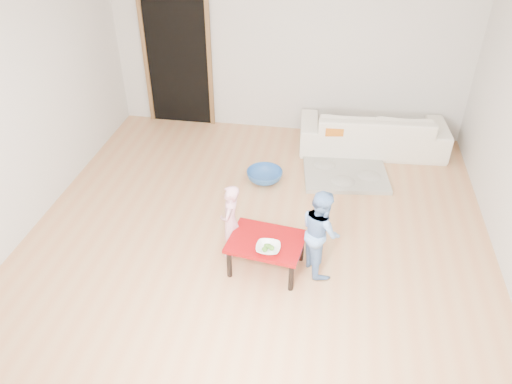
% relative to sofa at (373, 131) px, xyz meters
% --- Properties ---
extents(floor, '(5.00, 5.00, 0.01)m').
position_rel_sofa_xyz_m(floor, '(-1.25, -2.05, -0.29)').
color(floor, tan).
rests_on(floor, ground).
extents(back_wall, '(5.00, 0.02, 2.60)m').
position_rel_sofa_xyz_m(back_wall, '(-1.25, 0.45, 1.01)').
color(back_wall, beige).
rests_on(back_wall, floor).
extents(left_wall, '(0.02, 5.00, 2.60)m').
position_rel_sofa_xyz_m(left_wall, '(-3.75, -2.05, 1.01)').
color(left_wall, beige).
rests_on(left_wall, floor).
extents(doorway, '(1.02, 0.08, 2.11)m').
position_rel_sofa_xyz_m(doorway, '(-2.85, 0.43, 0.74)').
color(doorway, brown).
rests_on(doorway, back_wall).
extents(sofa, '(2.03, 0.91, 0.58)m').
position_rel_sofa_xyz_m(sofa, '(0.00, 0.00, 0.00)').
color(sofa, white).
rests_on(sofa, floor).
extents(cushion, '(0.47, 0.43, 0.11)m').
position_rel_sofa_xyz_m(cushion, '(-0.46, -0.24, 0.15)').
color(cushion, orange).
rests_on(cushion, sofa).
extents(red_table, '(0.78, 0.63, 0.36)m').
position_rel_sofa_xyz_m(red_table, '(-1.08, -2.63, -0.11)').
color(red_table, maroon).
rests_on(red_table, floor).
extents(bowl, '(0.23, 0.23, 0.06)m').
position_rel_sofa_xyz_m(bowl, '(-1.05, -2.78, 0.10)').
color(bowl, white).
rests_on(bowl, red_table).
extents(broccoli, '(0.12, 0.12, 0.06)m').
position_rel_sofa_xyz_m(broccoli, '(-1.05, -2.78, 0.10)').
color(broccoli, '#2D5919').
rests_on(broccoli, red_table).
extents(child_pink, '(0.21, 0.31, 0.83)m').
position_rel_sofa_xyz_m(child_pink, '(-1.47, -2.47, 0.13)').
color(child_pink, '#D46079').
rests_on(child_pink, floor).
extents(child_blue, '(0.51, 0.55, 0.92)m').
position_rel_sofa_xyz_m(child_blue, '(-0.57, -2.53, 0.17)').
color(child_blue, '#5882CC').
rests_on(child_blue, floor).
extents(basin, '(0.45, 0.45, 0.14)m').
position_rel_sofa_xyz_m(basin, '(-1.34, -1.05, -0.22)').
color(basin, '#29599D').
rests_on(basin, floor).
extents(blanket, '(1.16, 1.01, 0.05)m').
position_rel_sofa_xyz_m(blanket, '(-0.33, -0.75, -0.26)').
color(blanket, '#A4A191').
rests_on(blanket, floor).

